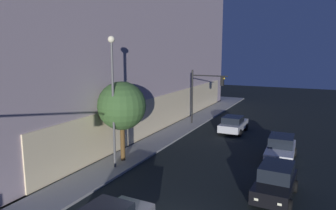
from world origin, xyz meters
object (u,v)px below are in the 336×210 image
Objects in this scene: modern_building at (64,36)px; street_lamp_sidewalk at (113,87)px; sidewalk_tree at (122,106)px; traffic_light_far_corner at (204,89)px; car_black at (275,181)px; car_white at (281,149)px; car_silver at (233,124)px.

street_lamp_sidewalk is (-11.58, -14.89, -4.01)m from modern_building.
street_lamp_sidewalk reaches higher than sidewalk_tree.
car_black is at bearing -147.09° from traffic_light_far_corner.
modern_building is at bearing 65.77° from car_black.
sidewalk_tree is (1.33, 0.26, -1.43)m from street_lamp_sidewalk.
street_lamp_sidewalk is at bearing -127.87° from modern_building.
modern_building is 28.71m from car_black.
car_white is at bearing -56.07° from street_lamp_sidewalk.
sidewalk_tree is at bearing -125.01° from modern_building.
traffic_light_far_corner is at bearing 68.09° from car_silver.
sidewalk_tree is (-10.25, -14.63, -5.43)m from modern_building.
traffic_light_far_corner is 4.93m from car_silver.
car_silver is at bearing -20.07° from street_lamp_sidewalk.
traffic_light_far_corner reaches higher than sidewalk_tree.
modern_building is 18.67m from sidewalk_tree.
street_lamp_sidewalk is at bearing 91.89° from car_black.
sidewalk_tree reaches higher than car_white.
car_black is at bearing -88.11° from street_lamp_sidewalk.
car_silver is (1.23, -19.57, -8.64)m from modern_building.
traffic_light_far_corner is at bearing -80.51° from modern_building.
street_lamp_sidewalk reaches higher than traffic_light_far_corner.
car_black is at bearing -176.14° from car_white.
sidewalk_tree is 12.90m from car_silver.
car_white is 8.04m from car_silver.
sidewalk_tree is at bearing 156.69° from car_silver.
sidewalk_tree is 1.20× the size of car_white.
street_lamp_sidewalk is at bearing 175.64° from traffic_light_far_corner.
car_white is (6.18, 0.42, -0.03)m from car_black.
traffic_light_far_corner is at bearing 47.98° from car_white.
car_white is 1.08× the size of car_silver.
modern_building is 17.14m from traffic_light_far_corner.
sidewalk_tree is 11.64m from car_white.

